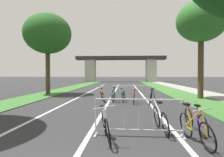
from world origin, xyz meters
The scene contains 21 objects.
grass_verge_left centered at (-5.75, 22.46, 0.03)m, with size 2.46×54.90×0.05m, color #386B2D.
grass_verge_right centered at (5.75, 22.46, 0.03)m, with size 2.46×54.90×0.05m, color #386B2D.
sidewalk_path_right centered at (8.16, 22.46, 0.04)m, with size 2.37×54.90×0.08m, color gray.
lane_stripe_center centered at (0.00, 15.88, 0.00)m, with size 0.14×31.76×0.01m, color silver.
lane_stripe_right_lane centered at (2.48, 15.88, 0.00)m, with size 0.14×31.76×0.01m, color silver.
lane_stripe_left_lane centered at (-2.48, 15.88, 0.00)m, with size 0.14×31.76×0.01m, color silver.
overpass_bridge centered at (0.00, 45.37, 3.98)m, with size 20.98×2.86×6.04m.
tree_left_maple_mid centered at (-5.67, 15.11, 5.24)m, with size 4.08×4.08×7.01m.
tree_right_pine_near centered at (6.31, 12.48, 5.39)m, with size 3.40×3.40×6.90m.
crowd_barrier_nearest centered at (1.40, 3.74, 0.52)m, with size 2.49×0.48×1.05m.
crowd_barrier_second centered at (1.42, 10.36, 0.52)m, with size 2.50×0.57×1.05m.
bicycle_blue_0 centered at (2.88, 10.90, 0.36)m, with size 0.45×1.68×0.92m.
bicycle_silver_1 centered at (2.08, 4.22, 0.39)m, with size 0.55×1.71×0.96m.
bicycle_teal_2 centered at (0.93, 10.90, 0.36)m, with size 0.48×1.70×0.91m.
bicycle_yellow_3 centered at (2.74, 3.19, 0.39)m, with size 0.45×1.75×0.99m.
bicycle_purple_4 centered at (3.08, 4.18, 0.37)m, with size 0.54×1.72×0.89m.
bicycle_red_5 centered at (1.55, 9.99, 0.36)m, with size 0.55×1.66×0.89m.
bicycle_black_6 centered at (2.54, 9.95, 0.37)m, with size 0.63×1.71×0.95m.
bicycle_green_7 centered at (0.25, 10.95, 0.38)m, with size 0.68×1.70×1.01m.
bicycle_white_8 centered at (0.51, 3.31, 0.39)m, with size 0.52×1.66×1.00m.
bicycle_orange_9 centered at (-0.41, 10.70, 0.37)m, with size 0.71×1.66×0.99m.
Camera 1 is at (1.01, -1.80, 1.72)m, focal length 31.91 mm.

